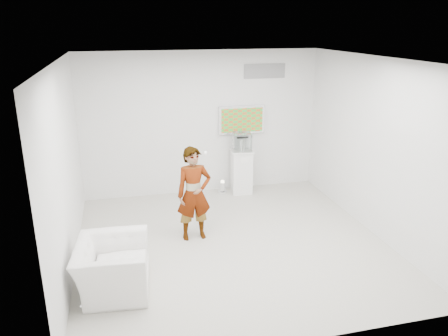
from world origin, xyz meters
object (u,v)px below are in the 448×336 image
at_px(person, 194,194).
at_px(pedestal, 242,171).
at_px(armchair, 113,267).
at_px(floor_uplight, 222,187).
at_px(tv, 242,120).

height_order(person, pedestal, person).
bearing_deg(armchair, pedestal, -35.78).
xyz_separation_m(armchair, floor_uplight, (2.30, 3.11, -0.20)).
distance_m(person, pedestal, 2.31).
xyz_separation_m(tv, pedestal, (-0.06, -0.25, -1.07)).
bearing_deg(tv, armchair, -129.59).
distance_m(person, floor_uplight, 2.17).
bearing_deg(person, armchair, -140.62).
bearing_deg(floor_uplight, pedestal, -0.02).
distance_m(person, armchair, 1.91).
relative_size(armchair, floor_uplight, 3.67).
bearing_deg(pedestal, armchair, -131.20).
height_order(armchair, pedestal, pedestal).
relative_size(tv, person, 0.62).
xyz_separation_m(armchair, pedestal, (2.72, 3.11, 0.12)).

